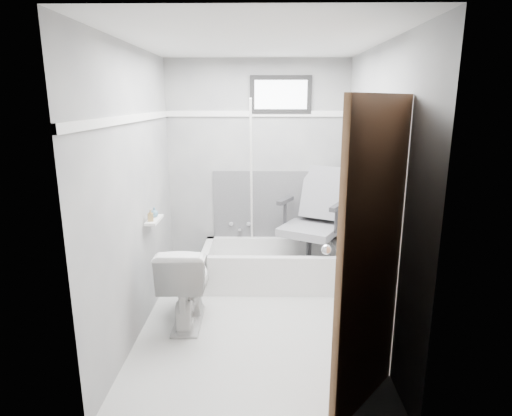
{
  "coord_description": "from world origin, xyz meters",
  "views": [
    {
      "loc": [
        0.06,
        -3.46,
        1.96
      ],
      "look_at": [
        0.0,
        0.35,
        1.0
      ],
      "focal_mm": 30.0,
      "sensor_mm": 36.0,
      "label": 1
    }
  ],
  "objects_px": {
    "soap_bottle_b": "(154,212)",
    "bathtub": "(272,265)",
    "toilet": "(186,283)",
    "door": "(430,282)",
    "soap_bottle_a": "(150,215)",
    "office_chair": "(310,222)"
  },
  "relations": [
    {
      "from": "toilet",
      "to": "office_chair",
      "type": "bearing_deg",
      "value": -144.69
    },
    {
      "from": "soap_bottle_b",
      "to": "office_chair",
      "type": "bearing_deg",
      "value": 21.87
    },
    {
      "from": "bathtub",
      "to": "office_chair",
      "type": "xyz_separation_m",
      "value": [
        0.4,
        0.02,
        0.49
      ]
    },
    {
      "from": "office_chair",
      "to": "door",
      "type": "xyz_separation_m",
      "value": [
        0.41,
        -2.23,
        0.3
      ]
    },
    {
      "from": "soap_bottle_b",
      "to": "soap_bottle_a",
      "type": "bearing_deg",
      "value": -90.0
    },
    {
      "from": "toilet",
      "to": "door",
      "type": "xyz_separation_m",
      "value": [
        1.6,
        -1.35,
        0.63
      ]
    },
    {
      "from": "bathtub",
      "to": "door",
      "type": "bearing_deg",
      "value": -69.85
    },
    {
      "from": "soap_bottle_a",
      "to": "toilet",
      "type": "bearing_deg",
      "value": -23.03
    },
    {
      "from": "office_chair",
      "to": "soap_bottle_b",
      "type": "relative_size",
      "value": 12.73
    },
    {
      "from": "soap_bottle_b",
      "to": "bathtub",
      "type": "bearing_deg",
      "value": 27.84
    },
    {
      "from": "toilet",
      "to": "door",
      "type": "relative_size",
      "value": 0.38
    },
    {
      "from": "toilet",
      "to": "soap_bottle_b",
      "type": "bearing_deg",
      "value": -42.06
    },
    {
      "from": "toilet",
      "to": "soap_bottle_a",
      "type": "distance_m",
      "value": 0.69
    },
    {
      "from": "soap_bottle_a",
      "to": "soap_bottle_b",
      "type": "distance_m",
      "value": 0.14
    },
    {
      "from": "bathtub",
      "to": "toilet",
      "type": "height_order",
      "value": "toilet"
    },
    {
      "from": "bathtub",
      "to": "toilet",
      "type": "bearing_deg",
      "value": -132.48
    },
    {
      "from": "toilet",
      "to": "soap_bottle_a",
      "type": "relative_size",
      "value": 6.99
    },
    {
      "from": "bathtub",
      "to": "soap_bottle_a",
      "type": "relative_size",
      "value": 13.82
    },
    {
      "from": "door",
      "to": "soap_bottle_b",
      "type": "xyz_separation_m",
      "value": [
        -1.92,
        1.62,
        -0.04
      ]
    },
    {
      "from": "bathtub",
      "to": "office_chair",
      "type": "distance_m",
      "value": 0.63
    },
    {
      "from": "office_chair",
      "to": "soap_bottle_a",
      "type": "height_order",
      "value": "office_chair"
    },
    {
      "from": "toilet",
      "to": "bathtub",
      "type": "bearing_deg",
      "value": -133.76
    }
  ]
}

